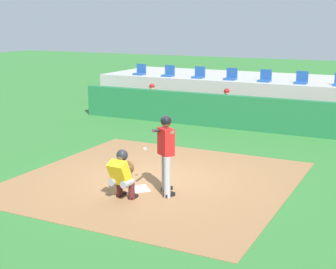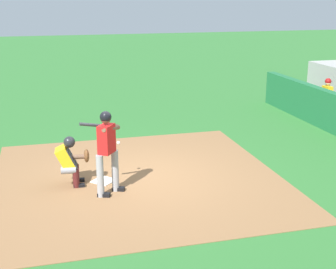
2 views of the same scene
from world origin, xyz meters
name	(u,v)px [view 1 (image 1 of 2)]	position (x,y,z in m)	size (l,w,h in m)	color
ground_plane	(155,180)	(0.00, 0.00, 0.00)	(80.00, 80.00, 0.00)	#2D6B2D
dirt_infield	(155,180)	(0.00, 0.00, 0.01)	(6.40, 6.40, 0.01)	olive
home_plate	(139,189)	(0.00, -0.80, 0.02)	(0.44, 0.44, 0.02)	white
batter_at_plate	(166,150)	(0.69, -0.78, 1.04)	(0.53, 0.91, 1.80)	#99999E
catcher_crouched	(122,173)	(0.01, -1.50, 0.61)	(0.50, 1.44, 1.13)	gray
dugout_wall	(241,113)	(0.00, 6.50, 0.60)	(13.00, 0.30, 1.20)	#1E6638
dugout_bench	(250,118)	(0.00, 7.50, 0.23)	(11.80, 0.44, 0.45)	olive
dugout_player_0	(151,99)	(-4.13, 7.34, 0.67)	(0.49, 0.70, 1.30)	#939399
dugout_player_1	(225,105)	(-0.92, 7.34, 0.67)	(0.49, 0.70, 1.30)	#939399
stands_platform	(274,94)	(0.00, 10.90, 0.70)	(15.00, 4.40, 1.40)	#9E9E99
stadium_seat_0	(140,72)	(-5.78, 9.38, 1.53)	(0.46, 0.46, 0.48)	#1E478C
stadium_seat_1	(169,73)	(-4.33, 9.38, 1.53)	(0.46, 0.46, 0.48)	#1E478C
stadium_seat_2	(199,75)	(-2.89, 9.38, 1.53)	(0.46, 0.46, 0.48)	#1E478C
stadium_seat_3	(231,76)	(-1.44, 9.38, 1.53)	(0.46, 0.46, 0.48)	#1E478C
stadium_seat_4	(265,78)	(0.00, 9.38, 1.53)	(0.46, 0.46, 0.48)	#1E478C
stadium_seat_5	(301,80)	(1.44, 9.38, 1.53)	(0.46, 0.46, 0.48)	#1E478C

